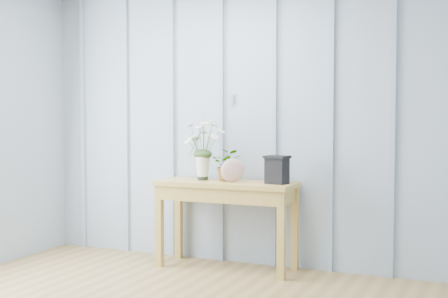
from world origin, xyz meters
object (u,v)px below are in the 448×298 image
at_px(felt_disc_vessel, 232,171).
at_px(carved_box, 277,169).
at_px(sideboard, 226,195).
at_px(daisy_vase, 203,138).

xyz_separation_m(felt_disc_vessel, carved_box, (0.38, 0.05, 0.02)).
height_order(sideboard, carved_box, carved_box).
relative_size(sideboard, felt_disc_vessel, 6.02).
bearing_deg(felt_disc_vessel, sideboard, 114.64).
bearing_deg(felt_disc_vessel, daisy_vase, 134.48).
xyz_separation_m(daisy_vase, felt_disc_vessel, (0.31, -0.07, -0.27)).
bearing_deg(felt_disc_vessel, carved_box, -24.88).
xyz_separation_m(sideboard, carved_box, (0.45, -0.00, 0.23)).
relative_size(daisy_vase, felt_disc_vessel, 2.93).
relative_size(daisy_vase, carved_box, 2.51).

